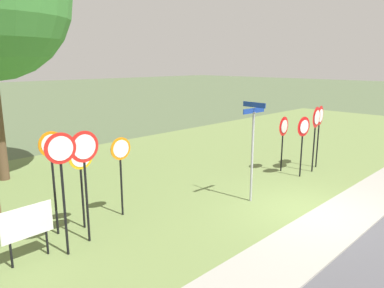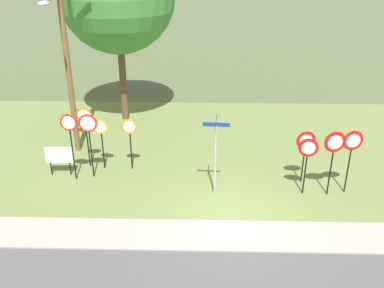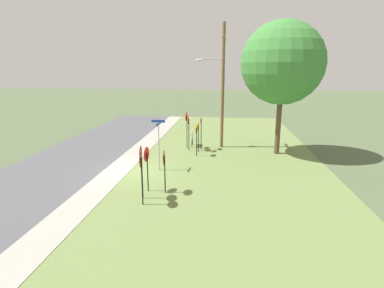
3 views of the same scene
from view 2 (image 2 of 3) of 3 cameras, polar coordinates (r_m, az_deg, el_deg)
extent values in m
plane|color=#4C5B3D|center=(14.66, 4.98, -10.40)|extent=(160.00, 160.00, 0.00)
cube|color=#99968C|center=(14.00, 5.16, -12.20)|extent=(44.00, 1.60, 0.06)
cube|color=olive|center=(19.84, 4.09, -0.27)|extent=(44.00, 12.00, 0.04)
cylinder|color=black|center=(17.11, -13.46, -0.75)|extent=(0.06, 0.06, 2.39)
cylinder|color=red|center=(16.62, -13.88, 2.74)|extent=(0.73, 0.05, 0.73)
cylinder|color=white|center=(16.60, -13.89, 2.72)|extent=(0.57, 0.03, 0.57)
cylinder|color=black|center=(17.78, -11.94, -0.39)|extent=(0.06, 0.06, 1.94)
cylinder|color=gold|center=(17.38, -12.23, 2.31)|extent=(0.60, 0.12, 0.60)
cylinder|color=white|center=(17.36, -12.24, 2.28)|extent=(0.47, 0.08, 0.47)
cylinder|color=black|center=(17.99, -13.90, 0.45)|extent=(0.06, 0.06, 2.36)
cylinder|color=orange|center=(17.52, -14.31, 3.77)|extent=(0.62, 0.04, 0.62)
cylinder|color=white|center=(17.51, -14.33, 3.74)|extent=(0.48, 0.02, 0.48)
cylinder|color=black|center=(17.07, -15.79, -0.88)|extent=(0.06, 0.06, 2.50)
cylinder|color=red|center=(16.57, -16.31, 2.79)|extent=(0.67, 0.09, 0.67)
cylinder|color=white|center=(16.55, -16.33, 2.77)|extent=(0.52, 0.06, 0.52)
cylinder|color=black|center=(17.52, -8.24, -0.42)|extent=(0.06, 0.06, 1.97)
cylinder|color=orange|center=(17.11, -8.45, 2.37)|extent=(0.62, 0.03, 0.62)
cylinder|color=white|center=(17.09, -8.46, 2.34)|extent=(0.48, 0.01, 0.48)
cylinder|color=black|center=(16.13, 15.02, -3.40)|extent=(0.06, 0.06, 1.98)
cone|color=red|center=(15.70, 15.42, -0.52)|extent=(0.73, 0.12, 0.73)
cone|color=white|center=(15.68, 15.43, -0.55)|extent=(0.49, 0.08, 0.50)
cylinder|color=black|center=(16.29, 18.20, -3.03)|extent=(0.06, 0.06, 2.24)
cone|color=red|center=(15.82, 18.74, 0.23)|extent=(0.81, 0.12, 0.81)
cone|color=silver|center=(15.80, 18.76, 0.20)|extent=(0.55, 0.08, 0.55)
cylinder|color=black|center=(16.95, 14.77, -2.14)|extent=(0.06, 0.06, 1.87)
cone|color=red|center=(16.55, 15.12, 0.45)|extent=(0.75, 0.09, 0.75)
cone|color=silver|center=(16.53, 15.14, 0.42)|extent=(0.51, 0.06, 0.51)
cylinder|color=black|center=(16.67, 20.33, -2.76)|extent=(0.06, 0.06, 2.21)
cone|color=red|center=(16.20, 20.91, 0.41)|extent=(0.77, 0.15, 0.78)
cone|color=white|center=(16.19, 20.93, 0.37)|extent=(0.52, 0.09, 0.53)
cylinder|color=#9EA0A8|center=(15.38, 3.15, -2.36)|extent=(0.07, 0.07, 2.74)
cylinder|color=#9EA0A8|center=(14.79, 3.27, 2.41)|extent=(0.09, 0.09, 0.03)
cube|color=navy|center=(14.77, 3.28, 2.62)|extent=(0.96, 0.07, 0.15)
cube|color=navy|center=(14.71, 3.30, 3.24)|extent=(0.06, 0.82, 0.15)
cylinder|color=brown|center=(18.59, -16.66, 12.21)|extent=(0.24, 0.24, 9.28)
ellipsoid|color=#B7B7BC|center=(16.61, -19.37, 17.42)|extent=(0.40, 0.56, 0.18)
cylinder|color=black|center=(18.10, -18.43, -3.17)|extent=(0.05, 0.05, 0.55)
cylinder|color=black|center=(17.88, -16.09, -3.21)|extent=(0.05, 0.05, 0.55)
cube|color=white|center=(17.71, -17.52, -1.41)|extent=(1.10, 0.06, 0.70)
cylinder|color=brown|center=(22.51, -9.33, 9.33)|extent=(0.36, 0.36, 4.95)
camera|label=1|loc=(11.95, -42.78, -2.76)|focal=33.92mm
camera|label=3|loc=(25.21, 48.03, 11.27)|focal=28.80mm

